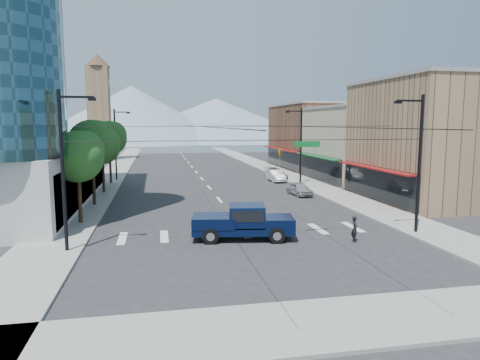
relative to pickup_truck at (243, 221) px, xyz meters
The scene contains 22 objects.
ground 1.27m from the pickup_truck, ahead, with size 160.00×160.00×0.00m, color #28282B.
sidewalk_left 41.64m from the pickup_truck, 105.92° to the left, with size 4.00×120.00×0.15m, color gray.
sidewalk_right 41.97m from the pickup_truck, 72.56° to the left, with size 4.00×120.00×0.15m, color gray.
sidewalk_cross 12.03m from the pickup_truck, 87.23° to the right, with size 28.00×4.00×0.15m, color gray.
shop_near 23.31m from the pickup_truck, 25.99° to the left, with size 12.00×14.00×11.00m, color #8C6B4C.
shop_mid 31.82m from the pickup_truck, 49.43° to the left, with size 12.00×14.00×9.00m, color tan.
shop_far 45.18m from the pickup_truck, 62.79° to the left, with size 12.00×18.00×10.00m, color brown.
clock_tower 64.75m from the pickup_truck, 104.39° to the left, with size 4.80×4.80×20.40m.
mountain_left 151.05m from the pickup_truck, 95.49° to the left, with size 80.00×80.00×22.00m, color gray.
mountain_right 161.54m from the pickup_truck, 82.67° to the left, with size 90.00×90.00×18.00m, color gray.
tree_near 12.75m from the pickup_truck, 149.71° to the left, with size 3.65×3.64×6.71m.
tree_midnear 17.39m from the pickup_truck, 128.63° to the left, with size 4.09×4.09×7.52m.
tree_midfar 23.03m from the pickup_truck, 117.53° to the left, with size 3.65×3.64×6.71m.
tree_far 29.43m from the pickup_truck, 111.14° to the left, with size 4.09×4.09×7.52m.
signal_rig 3.73m from the pickup_truck, 51.46° to the right, with size 21.80×0.20×9.00m.
lamp_pole_nw 31.91m from the pickup_truck, 108.57° to the left, with size 2.00×0.25×9.00m.
lamp_pole_ne 25.03m from the pickup_truck, 62.96° to the left, with size 2.00×0.25×9.00m.
pickup_truck is the anchor object (origin of this frame).
pedestrian 6.87m from the pickup_truck, 16.67° to the right, with size 0.59×0.39×1.62m, color black.
parked_car_near 17.48m from the pickup_truck, 59.44° to the left, with size 1.56×3.89×1.32m, color #ADADB2.
parked_car_mid 27.26m from the pickup_truck, 69.93° to the left, with size 1.51×4.32×1.42m, color white.
parked_car_far 29.11m from the pickup_truck, 70.14° to the left, with size 1.94×4.77×1.39m, color #2D2D30.
Camera 1 is at (-5.74, -25.60, 7.18)m, focal length 32.00 mm.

